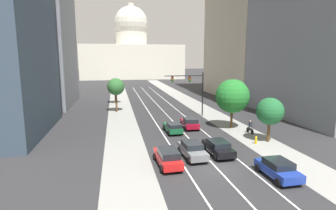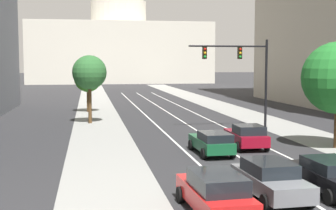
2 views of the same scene
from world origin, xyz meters
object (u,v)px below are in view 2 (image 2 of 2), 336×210
(capitol_building, at_px, (119,40))
(car_gray, at_px, (270,179))
(car_red, at_px, (215,192))
(street_tree_near_left, at_px, (88,78))
(car_black, at_px, (330,175))
(traffic_signal_mast, at_px, (244,66))
(car_green, at_px, (212,142))
(car_crimson, at_px, (246,136))
(street_tree_mid_left, at_px, (89,73))

(capitol_building, relative_size, car_gray, 10.51)
(car_red, bearing_deg, capitol_building, -4.73)
(car_red, bearing_deg, street_tree_near_left, 4.32)
(car_black, distance_m, traffic_signal_mast, 19.31)
(capitol_building, bearing_deg, car_green, -90.74)
(car_black, height_order, traffic_signal_mast, traffic_signal_mast)
(car_black, distance_m, car_gray, 2.77)
(car_gray, height_order, traffic_signal_mast, traffic_signal_mast)
(car_green, xyz_separation_m, car_red, (-2.75, -10.73, 0.07))
(traffic_signal_mast, bearing_deg, car_crimson, -107.21)
(car_green, distance_m, street_tree_mid_left, 17.83)
(car_black, xyz_separation_m, street_tree_mid_left, (-9.84, 24.75, 3.79))
(street_tree_mid_left, bearing_deg, car_crimson, -55.28)
(car_green, distance_m, car_black, 9.26)
(car_black, distance_m, street_tree_near_left, 36.17)
(car_black, height_order, car_crimson, car_crimson)
(traffic_signal_mast, bearing_deg, street_tree_near_left, 127.99)
(car_green, height_order, street_tree_mid_left, street_tree_mid_left)
(traffic_signal_mast, bearing_deg, car_red, -111.28)
(car_black, relative_size, street_tree_near_left, 0.88)
(car_green, distance_m, traffic_signal_mast, 11.96)
(car_green, bearing_deg, traffic_signal_mast, -29.88)
(street_tree_near_left, bearing_deg, car_crimson, -67.46)
(capitol_building, height_order, street_tree_mid_left, capitol_building)
(car_gray, bearing_deg, car_black, -87.27)
(street_tree_mid_left, bearing_deg, street_tree_near_left, 90.94)
(capitol_building, height_order, car_red, capitol_building)
(car_black, xyz_separation_m, street_tree_near_left, (-10.00, 34.64, 2.94))
(capitol_building, relative_size, car_crimson, 11.56)
(capitol_building, xyz_separation_m, car_gray, (-1.38, -114.82, -10.89))
(street_tree_near_left, bearing_deg, car_red, -82.98)
(car_black, bearing_deg, car_red, 107.29)
(car_black, relative_size, car_gray, 1.01)
(car_red, height_order, street_tree_near_left, street_tree_near_left)
(car_crimson, bearing_deg, street_tree_mid_left, 36.14)
(car_crimson, relative_size, car_red, 0.89)
(car_green, distance_m, car_gray, 9.09)
(car_crimson, bearing_deg, car_black, -178.56)
(capitol_building, height_order, traffic_signal_mast, capitol_building)
(car_green, distance_m, car_red, 11.08)
(car_green, bearing_deg, car_black, -164.47)
(capitol_building, xyz_separation_m, traffic_signal_mast, (3.87, -95.93, -6.52))
(capitol_building, xyz_separation_m, car_red, (-4.12, -116.47, -10.86))
(car_green, height_order, car_gray, car_gray)
(car_green, xyz_separation_m, street_tree_near_left, (-7.25, 25.80, 2.96))
(car_crimson, relative_size, traffic_signal_mast, 0.57)
(car_red, relative_size, street_tree_mid_left, 0.77)
(car_green, bearing_deg, car_crimson, -59.64)
(capitol_building, bearing_deg, car_crimson, -89.24)
(car_crimson, xyz_separation_m, car_red, (-5.50, -12.45, 0.03))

